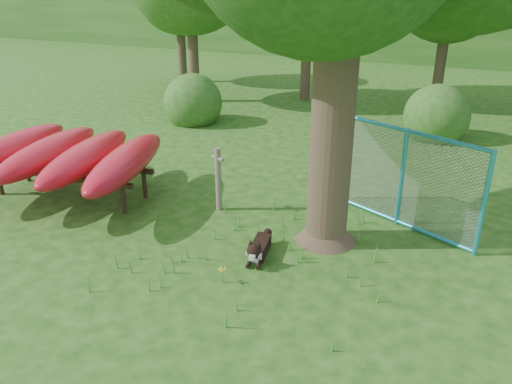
% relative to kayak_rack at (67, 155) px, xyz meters
% --- Properties ---
extents(ground, '(80.00, 80.00, 0.00)m').
position_rel_kayak_rack_xyz_m(ground, '(4.12, -1.49, -0.89)').
color(ground, '#1A450D').
rests_on(ground, ground).
extents(wooden_post, '(0.33, 0.20, 1.24)m').
position_rel_kayak_rack_xyz_m(wooden_post, '(3.03, 0.75, -0.24)').
color(wooden_post, '#695F4F').
rests_on(wooden_post, ground).
extents(kayak_rack, '(4.27, 3.80, 1.17)m').
position_rel_kayak_rack_xyz_m(kayak_rack, '(0.00, 0.00, 0.00)').
color(kayak_rack, black).
rests_on(kayak_rack, ground).
extents(husky_dog, '(0.41, 1.02, 0.46)m').
position_rel_kayak_rack_xyz_m(husky_dog, '(4.50, -0.58, -0.73)').
color(husky_dog, black).
rests_on(husky_dog, ground).
extents(fence_section, '(2.84, 1.30, 2.99)m').
position_rel_kayak_rack_xyz_m(fence_section, '(6.25, 1.62, 0.00)').
color(fence_section, '#279BB9').
rests_on(fence_section, ground).
extents(wildflower_clump, '(0.12, 0.11, 0.25)m').
position_rel_kayak_rack_xyz_m(wildflower_clump, '(4.33, -1.46, -0.69)').
color(wildflower_clump, '#428C2D').
rests_on(wildflower_clump, ground).
extents(shrub_left, '(1.80, 1.80, 1.80)m').
position_rel_kayak_rack_xyz_m(shrub_left, '(-0.88, 6.01, -0.89)').
color(shrub_left, '#28571C').
rests_on(shrub_left, ground).
extents(shrub_mid, '(1.80, 1.80, 1.80)m').
position_rel_kayak_rack_xyz_m(shrub_mid, '(6.12, 7.51, -0.89)').
color(shrub_mid, '#28571C').
rests_on(shrub_mid, ground).
extents(wooded_hillside, '(80.00, 12.00, 6.00)m').
position_rel_kayak_rack_xyz_m(wooded_hillside, '(4.12, 26.51, 2.11)').
color(wooded_hillside, '#28571C').
rests_on(wooded_hillside, ground).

